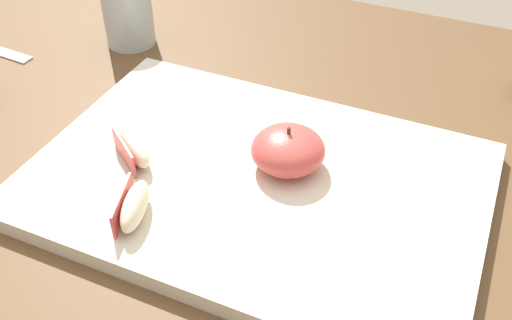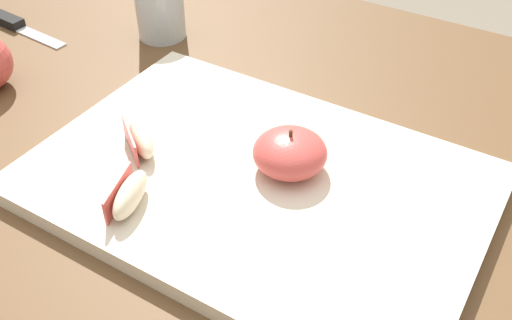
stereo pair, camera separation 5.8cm
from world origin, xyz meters
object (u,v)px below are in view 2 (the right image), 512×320
Objects in this scene: paring_knife at (11,22)px; apple_half_skin_up at (290,152)px; cutting_board at (256,182)px; apple_wedge_back at (140,138)px; apple_wedge_middle at (129,195)px; drinking_glass_water at (159,1)px.

apple_half_skin_up is at bearing -9.62° from paring_knife.
apple_wedge_back is at bearing -167.79° from cutting_board.
apple_wedge_back is (-0.05, 0.07, 0.00)m from apple_wedge_middle.
apple_half_skin_up reaches higher than apple_wedge_back.
cutting_board is 2.79× the size of paring_knife.
apple_half_skin_up is at bearing 51.00° from apple_wedge_middle.
drinking_glass_water is (-0.31, 0.18, 0.01)m from apple_half_skin_up.
apple_wedge_back is at bearing 123.02° from apple_wedge_middle.
apple_wedge_middle is 1.05× the size of apple_wedge_back.
cutting_board is at bearing -36.20° from drinking_glass_water.
apple_half_skin_up is 1.18× the size of apple_wedge_back.
apple_wedge_middle is at bearing -56.05° from drinking_glass_water.
paring_knife is (-0.52, 0.09, -0.03)m from apple_half_skin_up.
apple_wedge_middle is 0.42× the size of paring_knife.
cutting_board is 0.13m from apple_wedge_back.
apple_half_skin_up is (0.02, 0.03, 0.03)m from cutting_board.
cutting_board is at bearing 12.21° from apple_wedge_back.
cutting_board is 6.71× the size of apple_wedge_middle.
apple_wedge_middle is 0.37m from drinking_glass_water.
drinking_glass_water is at bearing 123.95° from apple_wedge_middle.
apple_half_skin_up is 0.36m from drinking_glass_water.
cutting_board is 0.13m from apple_wedge_middle.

